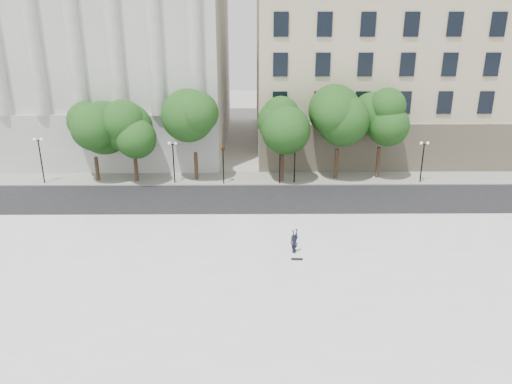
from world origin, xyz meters
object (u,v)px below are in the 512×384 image
traffic_light_west (223,146)px  traffic_light_east (280,146)px  person_lying (294,249)px  skateboard (297,259)px

traffic_light_west → traffic_light_east: bearing=0.0°
traffic_light_east → traffic_light_west: bearing=180.0°
person_lying → traffic_light_east: bearing=57.5°
traffic_light_east → person_lying: traffic_light_east is taller
traffic_light_east → skateboard: size_ratio=5.66×
traffic_light_west → skateboard: (5.58, -15.87, -3.26)m
traffic_light_west → traffic_light_east: (5.27, 0.00, 0.01)m
traffic_light_west → traffic_light_east: size_ratio=1.00×
traffic_light_east → person_lying: size_ratio=2.59×
traffic_light_west → skateboard: 17.14m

